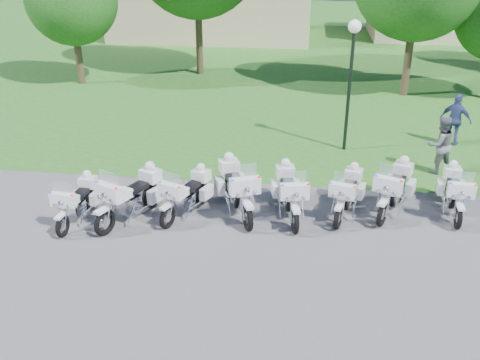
# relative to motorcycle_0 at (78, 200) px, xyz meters

# --- Properties ---
(ground) EXTENTS (100.00, 100.00, 0.00)m
(ground) POSITION_rel_motorcycle_0_xyz_m (4.96, -0.14, -0.60)
(ground) COLOR #4F4E53
(ground) RESTS_ON ground
(grass_lawn) EXTENTS (100.00, 48.00, 0.01)m
(grass_lawn) POSITION_rel_motorcycle_0_xyz_m (4.96, 26.86, -0.60)
(grass_lawn) COLOR #25631F
(grass_lawn) RESTS_ON ground
(motorcycle_0) EXTENTS (0.80, 2.14, 1.44)m
(motorcycle_0) POSITION_rel_motorcycle_0_xyz_m (0.00, 0.00, 0.00)
(motorcycle_0) COLOR black
(motorcycle_0) RESTS_ON ground
(motorcycle_1) EXTENTS (1.49, 2.35, 1.70)m
(motorcycle_1) POSITION_rel_motorcycle_0_xyz_m (1.43, 0.29, 0.11)
(motorcycle_1) COLOR black
(motorcycle_1) RESTS_ON ground
(motorcycle_2) EXTENTS (1.27, 2.14, 1.52)m
(motorcycle_2) POSITION_rel_motorcycle_0_xyz_m (2.85, 0.74, 0.03)
(motorcycle_2) COLOR black
(motorcycle_2) RESTS_ON ground
(motorcycle_3) EXTENTS (1.50, 2.49, 1.77)m
(motorcycle_3) POSITION_rel_motorcycle_0_xyz_m (4.18, 1.04, 0.14)
(motorcycle_3) COLOR black
(motorcycle_3) RESTS_ON ground
(motorcycle_4) EXTENTS (1.12, 2.43, 1.65)m
(motorcycle_4) POSITION_rel_motorcycle_0_xyz_m (5.63, 1.03, 0.09)
(motorcycle_4) COLOR black
(motorcycle_4) RESTS_ON ground
(motorcycle_5) EXTENTS (1.13, 2.21, 1.52)m
(motorcycle_5) POSITION_rel_motorcycle_0_xyz_m (7.22, 1.32, 0.04)
(motorcycle_5) COLOR black
(motorcycle_5) RESTS_ON ground
(motorcycle_6) EXTENTS (1.42, 2.35, 1.67)m
(motorcycle_6) POSITION_rel_motorcycle_0_xyz_m (8.52, 1.65, 0.10)
(motorcycle_6) COLOR black
(motorcycle_6) RESTS_ON ground
(motorcycle_7) EXTENTS (0.85, 2.30, 1.54)m
(motorcycle_7) POSITION_rel_motorcycle_0_xyz_m (10.17, 1.76, 0.04)
(motorcycle_7) COLOR black
(motorcycle_7) RESTS_ON ground
(lamp_post) EXTENTS (0.44, 0.44, 4.55)m
(lamp_post) POSITION_rel_motorcycle_0_xyz_m (7.41, 6.13, 2.80)
(lamp_post) COLOR black
(lamp_post) RESTS_ON ground
(building_west) EXTENTS (14.56, 8.32, 4.10)m
(building_west) POSITION_rel_motorcycle_0_xyz_m (-1.04, 27.86, 1.47)
(building_west) COLOR #C6AD8F
(building_west) RESTS_ON ground
(building_east) EXTENTS (11.44, 7.28, 4.10)m
(building_east) POSITION_rel_motorcycle_0_xyz_m (15.96, 29.86, 1.47)
(building_east) COLOR #C6AD8F
(building_east) RESTS_ON ground
(bystander_b) EXTENTS (1.12, 1.00, 1.91)m
(bystander_b) POSITION_rel_motorcycle_0_xyz_m (10.28, 4.47, 0.35)
(bystander_b) COLOR slate
(bystander_b) RESTS_ON ground
(bystander_c) EXTENTS (1.19, 0.95, 1.90)m
(bystander_c) POSITION_rel_motorcycle_0_xyz_m (11.36, 7.12, 0.35)
(bystander_c) COLOR #374286
(bystander_c) RESTS_ON ground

